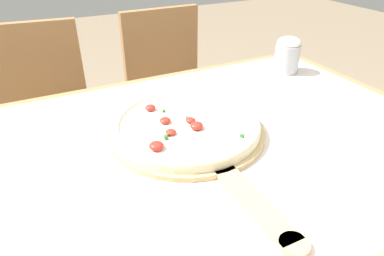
{
  "coord_description": "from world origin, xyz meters",
  "views": [
    {
      "loc": [
        -0.3,
        -0.53,
        1.21
      ],
      "look_at": [
        0.01,
        0.09,
        0.8
      ],
      "focal_mm": 32.0,
      "sensor_mm": 36.0,
      "label": 1
    }
  ],
  "objects_px": {
    "flour_cup": "(287,54)",
    "pizza_peel": "(191,135)",
    "pizza": "(186,124)",
    "chair_right": "(170,90)",
    "chair_left": "(45,116)"
  },
  "relations": [
    {
      "from": "chair_left",
      "to": "chair_right",
      "type": "distance_m",
      "value": 0.58
    },
    {
      "from": "pizza",
      "to": "chair_right",
      "type": "bearing_deg",
      "value": 69.94
    },
    {
      "from": "chair_left",
      "to": "flour_cup",
      "type": "distance_m",
      "value": 1.02
    },
    {
      "from": "flour_cup",
      "to": "pizza_peel",
      "type": "bearing_deg",
      "value": -153.76
    },
    {
      "from": "pizza_peel",
      "to": "chair_left",
      "type": "distance_m",
      "value": 0.9
    },
    {
      "from": "chair_left",
      "to": "chair_right",
      "type": "xyz_separation_m",
      "value": [
        0.58,
        0.0,
        0.0
      ]
    },
    {
      "from": "pizza_peel",
      "to": "chair_right",
      "type": "xyz_separation_m",
      "value": [
        0.29,
        0.81,
        -0.27
      ]
    },
    {
      "from": "pizza",
      "to": "chair_right",
      "type": "relative_size",
      "value": 0.4
    },
    {
      "from": "pizza",
      "to": "chair_left",
      "type": "relative_size",
      "value": 0.4
    },
    {
      "from": "chair_left",
      "to": "chair_right",
      "type": "relative_size",
      "value": 1.0
    },
    {
      "from": "pizza_peel",
      "to": "pizza",
      "type": "relative_size",
      "value": 1.69
    },
    {
      "from": "pizza",
      "to": "chair_right",
      "type": "height_order",
      "value": "chair_right"
    },
    {
      "from": "pizza_peel",
      "to": "chair_left",
      "type": "xyz_separation_m",
      "value": [
        -0.3,
        0.81,
        -0.27
      ]
    },
    {
      "from": "flour_cup",
      "to": "chair_left",
      "type": "bearing_deg",
      "value": 143.91
    },
    {
      "from": "chair_left",
      "to": "pizza_peel",
      "type": "bearing_deg",
      "value": -64.06
    }
  ]
}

